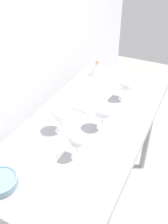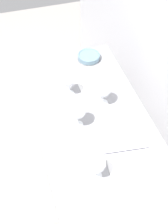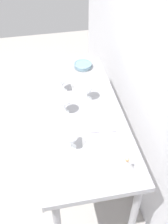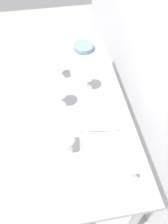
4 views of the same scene
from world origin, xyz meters
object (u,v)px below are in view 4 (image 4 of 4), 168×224
Objects in this scene: wine_glass_near_left at (59,65)px; decanter_funnel at (131,178)px; wine_glass_near_right at (65,140)px; wine_glass_near_center at (60,92)px; wine_glass_far_left at (87,76)px; tasting_sheet_upper at (86,70)px; tasting_bowl at (84,47)px; open_notebook at (99,132)px.

wine_glass_near_left reaches higher than decanter_funnel.
wine_glass_near_right is 0.60m from wine_glass_near_left.
wine_glass_near_center is 1.01× the size of wine_glass_far_left.
wine_glass_far_left is 0.22m from tasting_sheet_upper.
tasting_bowl is at bearing 173.01° from tasting_sheet_upper.
tasting_bowl is at bearing 164.24° from wine_glass_near_right.
open_notebook is (-0.09, 0.21, -0.11)m from wine_glass_near_right.
wine_glass_near_center is 1.03× the size of wine_glass_near_left.
wine_glass_far_left is 1.08× the size of tasting_bowl.
wine_glass_far_left reaches higher than wine_glass_near_left.
wine_glass_far_left is (-0.46, 0.20, 0.00)m from wine_glass_near_right.
wine_glass_far_left reaches higher than tasting_bowl.
wine_glass_near_center is at bearing -23.63° from tasting_bowl.
open_notebook is 1.45× the size of tasting_sheet_upper.
tasting_sheet_upper is (-0.05, 0.19, -0.12)m from wine_glass_near_left.
wine_glass_far_left is at bearing 122.27° from wine_glass_near_center.
wine_glass_far_left is at bearing -171.84° from open_notebook.
decanter_funnel is (0.84, 0.26, -0.07)m from wine_glass_near_left.
wine_glass_near_right is at bearing -1.74° from wine_glass_near_center.
wine_glass_near_left is 0.70× the size of tasting_sheet_upper.
wine_glass_far_left reaches higher than tasting_sheet_upper.
decanter_funnel is at bearing 51.15° from wine_glass_near_right.
wine_glass_near_right is 0.49× the size of open_notebook.
wine_glass_near_center is at bearing -134.93° from open_notebook.
wine_glass_near_right is at bearing -59.80° from open_notebook.
wine_glass_near_left reaches higher than open_notebook.
tasting_sheet_upper is 1.59× the size of decanter_funnel.
tasting_bowl is (-0.24, 0.03, 0.02)m from tasting_sheet_upper.
open_notebook is 0.56m from tasting_sheet_upper.
wine_glass_near_left reaches higher than tasting_sheet_upper.
tasting_sheet_upper is at bearing 172.78° from wine_glass_far_left.
tasting_sheet_upper is (-0.19, 0.02, -0.12)m from wine_glass_far_left.
open_notebook is at bearing 113.19° from wine_glass_near_right.
wine_glass_near_left is at bearing -76.46° from tasting_sheet_upper.
decanter_funnel is (0.70, 0.10, -0.07)m from wine_glass_far_left.
tasting_bowl is at bearing 156.37° from wine_glass_near_center.
tasting_sheet_upper is at bearing -174.66° from open_notebook.
wine_glass_near_left is at bearing -162.42° from decanter_funnel.
wine_glass_near_right reaches higher than tasting_sheet_upper.
tasting_sheet_upper is at bearing -175.29° from decanter_funnel.
tasting_sheet_upper is (-0.31, 0.21, -0.12)m from wine_glass_near_center.
wine_glass_near_right is 0.39m from decanter_funnel.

